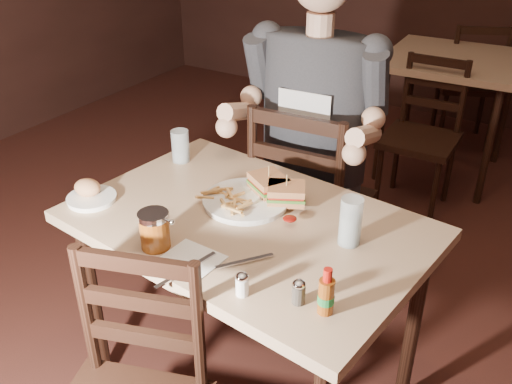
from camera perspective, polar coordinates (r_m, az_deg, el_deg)
The scene contains 23 objects.
room_shell at distance 1.29m, azimuth -1.03°, elevation 13.50°, with size 7.00×7.00×7.00m.
main_table at distance 1.89m, azimuth -0.80°, elevation -5.06°, with size 1.21×0.88×0.77m.
bg_table at distance 3.78m, azimuth 19.10°, elevation 11.36°, with size 0.84×0.84×0.77m.
chair_far at distance 2.49m, azimuth 5.56°, elevation -1.22°, with size 0.45×0.50×0.98m, color black, non-canonical shape.
bg_chair_far at distance 4.37m, azimuth 20.44°, elevation 10.14°, with size 0.41×0.45×0.89m, color black, non-canonical shape.
bg_chair_near at distance 3.36m, azimuth 16.03°, elevation 5.07°, with size 0.40×0.44×0.86m, color black, non-canonical shape.
diner at distance 2.22m, azimuth 5.69°, elevation 9.93°, with size 0.59×0.46×1.02m, color #2E2E33, non-canonical shape.
dinner_plate at distance 1.93m, azimuth -1.01°, elevation -0.98°, with size 0.29×0.29×0.02m, color white.
sandwich_left at distance 1.95m, azimuth 1.29°, elevation 1.41°, with size 0.13×0.11×0.11m, color tan, non-canonical shape.
sandwich_right at distance 1.89m, azimuth 3.07°, elevation 0.43°, with size 0.12×0.10×0.10m, color tan, non-canonical shape.
fries_pile at distance 1.89m, azimuth -2.60°, elevation -0.73°, with size 0.25×0.18×0.04m, color #E6B067, non-canonical shape.
ketchup_dollop at distance 1.81m, azimuth 3.40°, elevation -2.67°, with size 0.05×0.05×0.01m, color maroon.
glass_left at distance 2.22m, azimuth -7.57°, elevation 4.59°, with size 0.07×0.07×0.13m, color silver.
glass_right at distance 1.72m, azimuth 9.44°, elevation -2.92°, with size 0.07×0.07×0.15m, color silver.
hot_sauce at distance 1.46m, azimuth 7.07°, elevation -9.79°, with size 0.04×0.04×0.14m, color brown, non-canonical shape.
salt_shaker at distance 1.52m, azimuth -1.39°, elevation -9.25°, with size 0.04×0.04×0.06m, color white, non-canonical shape.
pepper_shaker at distance 1.50m, azimuth 4.29°, elevation -9.98°, with size 0.04×0.04×0.07m, color #38332D, non-canonical shape.
syrup_dispenser at distance 1.71m, azimuth -10.12°, elevation -3.77°, with size 0.09×0.09×0.12m, color brown, non-canonical shape.
napkin at distance 1.67m, azimuth -6.60°, elevation -6.80°, with size 0.16×0.15×0.00m, color white.
knife at distance 1.63m, azimuth -7.00°, elevation -7.73°, with size 0.01×0.22×0.01m, color silver.
fork at distance 1.65m, azimuth -1.16°, elevation -6.93°, with size 0.01×0.18×0.01m, color silver.
side_plate at distance 2.03m, azimuth -16.09°, elevation -0.71°, with size 0.16×0.16×0.01m, color white.
bread_roll at distance 2.03m, azimuth -16.50°, elevation 0.43°, with size 0.10×0.08×0.06m, color tan.
Camera 1 is at (0.67, -1.05, 1.76)m, focal length 40.00 mm.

